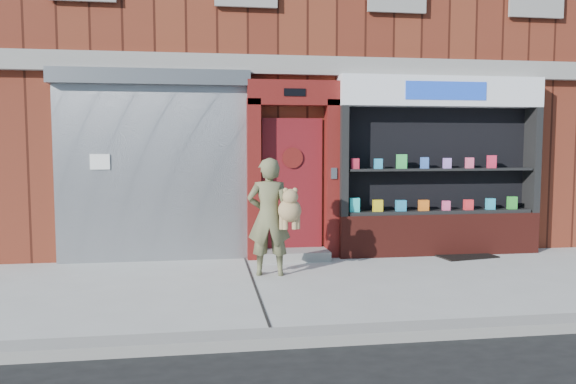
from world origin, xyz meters
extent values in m
plane|color=#9E9E99|center=(0.00, 0.00, 0.00)|extent=(80.00, 80.00, 0.00)
cube|color=gray|center=(0.00, -2.15, 0.06)|extent=(60.00, 0.30, 0.12)
cube|color=#5B2114|center=(0.00, 6.00, 4.00)|extent=(12.00, 8.00, 8.00)
cube|color=gray|center=(0.00, 1.92, 3.15)|extent=(12.00, 0.16, 0.30)
cube|color=gray|center=(-3.00, 1.94, 1.40)|extent=(3.00, 0.10, 2.80)
cube|color=slate|center=(-3.00, 1.88, 2.92)|extent=(3.10, 0.30, 0.24)
cube|color=white|center=(-3.80, 1.88, 1.60)|extent=(0.30, 0.01, 0.24)
cube|color=#52100E|center=(-1.40, 1.86, 1.30)|extent=(0.22, 0.28, 2.60)
cube|color=#52100E|center=(-0.10, 1.86, 1.30)|extent=(0.22, 0.28, 2.60)
cube|color=#52100E|center=(-0.75, 1.86, 2.70)|extent=(1.50, 0.28, 0.40)
cube|color=black|center=(-0.75, 1.71, 2.70)|extent=(0.35, 0.01, 0.12)
cube|color=#5F1115|center=(-0.75, 1.97, 1.20)|extent=(1.00, 0.06, 2.20)
cylinder|color=black|center=(-0.75, 1.93, 1.65)|extent=(0.28, 0.02, 0.28)
cylinder|color=#52100E|center=(-0.75, 1.92, 1.65)|extent=(0.34, 0.02, 0.34)
cube|color=gray|center=(-0.75, 1.70, 0.07)|extent=(1.10, 0.55, 0.15)
cube|color=slate|center=(-0.10, 1.71, 1.40)|extent=(0.10, 0.02, 0.18)
cube|color=#521913|center=(1.75, 1.80, 0.35)|extent=(3.50, 0.40, 0.70)
cube|color=black|center=(0.06, 1.80, 1.60)|extent=(0.12, 0.40, 1.80)
cube|color=black|center=(3.44, 1.80, 1.60)|extent=(0.12, 0.40, 1.80)
cube|color=black|center=(1.75, 1.99, 1.60)|extent=(3.30, 0.03, 1.80)
cube|color=black|center=(1.75, 1.80, 0.73)|extent=(3.20, 0.36, 0.06)
cube|color=black|center=(1.75, 1.80, 1.45)|extent=(3.20, 0.36, 0.04)
cube|color=white|center=(1.75, 1.80, 2.75)|extent=(3.50, 0.40, 0.50)
cube|color=blue|center=(1.75, 1.59, 2.75)|extent=(1.40, 0.01, 0.30)
cube|color=#27C6C6|center=(0.25, 1.72, 0.88)|extent=(0.16, 0.09, 0.23)
cube|color=yellow|center=(0.65, 1.72, 0.86)|extent=(0.16, 0.09, 0.19)
cube|color=teal|center=(1.05, 1.72, 0.85)|extent=(0.17, 0.09, 0.18)
cube|color=orange|center=(1.45, 1.72, 0.85)|extent=(0.16, 0.09, 0.18)
cube|color=#EC4E82|center=(1.85, 1.72, 0.84)|extent=(0.12, 0.09, 0.16)
cube|color=red|center=(2.25, 1.72, 0.85)|extent=(0.15, 0.09, 0.17)
cube|color=#269FC0|center=(2.65, 1.72, 0.85)|extent=(0.14, 0.09, 0.19)
cube|color=green|center=(3.05, 1.72, 0.87)|extent=(0.15, 0.09, 0.22)
cube|color=red|center=(0.25, 1.72, 1.56)|extent=(0.13, 0.09, 0.17)
cube|color=#2896C9|center=(0.65, 1.72, 1.55)|extent=(0.12, 0.09, 0.17)
cube|color=green|center=(1.05, 1.72, 1.59)|extent=(0.16, 0.09, 0.24)
cube|color=#3D6CD1|center=(1.45, 1.72, 1.56)|extent=(0.12, 0.09, 0.19)
cube|color=#B07EE3|center=(1.85, 1.72, 1.56)|extent=(0.12, 0.09, 0.17)
cube|color=#F8527A|center=(2.25, 1.72, 1.56)|extent=(0.12, 0.09, 0.18)
cube|color=#E62849|center=(2.65, 1.72, 1.58)|extent=(0.13, 0.09, 0.22)
imported|color=brown|center=(-1.29, 0.68, 0.84)|extent=(0.66, 0.49, 1.68)
sphere|color=olive|center=(-1.01, 0.52, 0.95)|extent=(0.33, 0.33, 0.33)
sphere|color=olive|center=(-1.01, 0.47, 1.14)|extent=(0.22, 0.22, 0.22)
sphere|color=olive|center=(-1.08, 0.47, 1.23)|extent=(0.08, 0.08, 0.08)
sphere|color=olive|center=(-0.95, 0.47, 1.23)|extent=(0.08, 0.08, 0.08)
cylinder|color=olive|center=(-1.12, 0.52, 0.78)|extent=(0.08, 0.08, 0.20)
cylinder|color=olive|center=(-0.90, 0.52, 0.78)|extent=(0.08, 0.08, 0.20)
cylinder|color=olive|center=(-1.08, 0.50, 0.78)|extent=(0.08, 0.08, 0.20)
cylinder|color=olive|center=(-0.95, 0.50, 0.78)|extent=(0.08, 0.08, 0.20)
cube|color=black|center=(2.10, 1.55, 0.01)|extent=(1.05, 0.82, 0.02)
camera|label=1|loc=(-2.20, -7.20, 1.87)|focal=35.00mm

